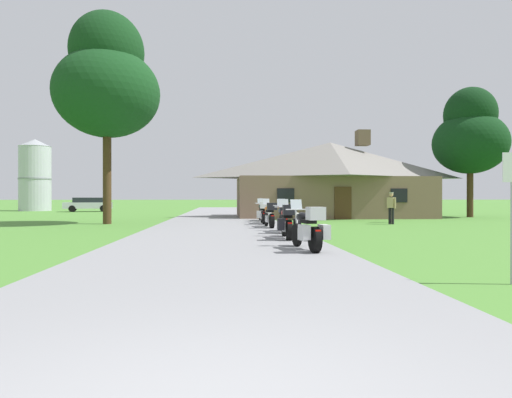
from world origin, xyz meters
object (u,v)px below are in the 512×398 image
motorcycle_blue_third_in_row (283,218)px  metal_silo_distant (35,175)px  bystander_white_shirt_near_lodge (391,206)px  motorcycle_black_nearest_to_camera (308,229)px  tree_left_near (107,81)px  motorcycle_green_farthest_in_row (262,211)px  bystander_tan_shirt_beside_signpost (391,206)px  tree_right_of_lodge (470,135)px  motorcycle_orange_fourth_in_row (269,215)px  motorcycle_yellow_fifth_in_row (263,213)px  parked_silver_suv_far_left (89,204)px  motorcycle_red_second_in_row (287,222)px

motorcycle_blue_third_in_row → metal_silo_distant: 38.18m
motorcycle_blue_third_in_row → bystander_white_shirt_near_lodge: (7.10, 7.23, 0.33)m
motorcycle_black_nearest_to_camera → tree_left_near: 16.81m
bystander_white_shirt_near_lodge → motorcycle_green_farthest_in_row: bearing=139.8°
bystander_tan_shirt_beside_signpost → tree_right_of_lodge: 12.70m
bystander_white_shirt_near_lodge → motorcycle_orange_fourth_in_row: bearing=178.8°
motorcycle_black_nearest_to_camera → bystander_white_shirt_near_lodge: bearing=52.4°
tree_right_of_lodge → motorcycle_green_farthest_in_row: bearing=-161.7°
motorcycle_yellow_fifth_in_row → metal_silo_distant: metal_silo_distant is taller
tree_right_of_lodge → metal_silo_distant: bearing=154.9°
bystander_white_shirt_near_lodge → tree_left_near: 16.97m
motorcycle_yellow_fifth_in_row → parked_silver_suv_far_left: (-15.45, 22.38, 0.17)m
motorcycle_black_nearest_to_camera → parked_silver_suv_far_left: size_ratio=0.42×
motorcycle_orange_fourth_in_row → motorcycle_yellow_fifth_in_row: 2.66m
motorcycle_red_second_in_row → motorcycle_green_farthest_in_row: 10.98m
motorcycle_green_farthest_in_row → bystander_white_shirt_near_lodge: 7.31m
motorcycle_red_second_in_row → bystander_tan_shirt_beside_signpost: bearing=52.4°
motorcycle_yellow_fifth_in_row → bystander_white_shirt_near_lodge: size_ratio=1.24×
bystander_white_shirt_near_lodge → motorcycle_yellow_fifth_in_row: bearing=161.0°
motorcycle_green_farthest_in_row → tree_right_of_lodge: bearing=16.3°
bystander_tan_shirt_beside_signpost → parked_silver_suv_far_left: (-22.25, 22.23, -0.17)m
motorcycle_orange_fourth_in_row → motorcycle_yellow_fifth_in_row: (-0.04, 2.66, -0.01)m
motorcycle_green_farthest_in_row → bystander_tan_shirt_beside_signpost: bystander_tan_shirt_beside_signpost is taller
motorcycle_blue_third_in_row → motorcycle_yellow_fifth_in_row: same height
parked_silver_suv_far_left → metal_silo_distant: bearing=51.0°
motorcycle_green_farthest_in_row → bystander_white_shirt_near_lodge: size_ratio=1.24×
bystander_tan_shirt_beside_signpost → parked_silver_suv_far_left: size_ratio=0.34×
motorcycle_red_second_in_row → motorcycle_orange_fourth_in_row: 5.59m
motorcycle_blue_third_in_row → motorcycle_yellow_fifth_in_row: 5.59m
motorcycle_red_second_in_row → parked_silver_suv_far_left: parked_silver_suv_far_left is taller
motorcycle_black_nearest_to_camera → motorcycle_yellow_fifth_in_row: bearing=82.2°
motorcycle_black_nearest_to_camera → parked_silver_suv_far_left: (-15.59, 33.75, 0.17)m
parked_silver_suv_far_left → motorcycle_black_nearest_to_camera: bearing=-169.3°
motorcycle_blue_third_in_row → metal_silo_distant: (-22.15, 30.94, 3.17)m
motorcycle_red_second_in_row → metal_silo_distant: 40.24m
metal_silo_distant → parked_silver_suv_far_left: (6.42, -2.98, -3.01)m
motorcycle_orange_fourth_in_row → tree_right_of_lodge: 19.50m
motorcycle_red_second_in_row → motorcycle_black_nearest_to_camera: bearing=-87.1°
motorcycle_yellow_fifth_in_row → motorcycle_green_farthest_in_row: 2.74m
motorcycle_orange_fourth_in_row → motorcycle_blue_third_in_row: bearing=-89.5°
tree_right_of_lodge → parked_silver_suv_far_left: size_ratio=1.90×
parked_silver_suv_far_left → tree_right_of_lodge: bearing=-129.2°
bystander_white_shirt_near_lodge → tree_right_of_lodge: 11.42m
motorcycle_green_farthest_in_row → parked_silver_suv_far_left: parked_silver_suv_far_left is taller
bystander_white_shirt_near_lodge → parked_silver_suv_far_left: size_ratio=0.34×
motorcycle_orange_fourth_in_row → bystander_tan_shirt_beside_signpost: (6.76, 2.80, 0.33)m
motorcycle_green_farthest_in_row → motorcycle_red_second_in_row: bearing=-92.6°
motorcycle_black_nearest_to_camera → motorcycle_blue_third_in_row: bearing=80.1°
motorcycle_red_second_in_row → bystander_white_shirt_near_lodge: (7.34, 9.89, 0.34)m
motorcycle_green_farthest_in_row → motorcycle_blue_third_in_row: bearing=-91.2°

